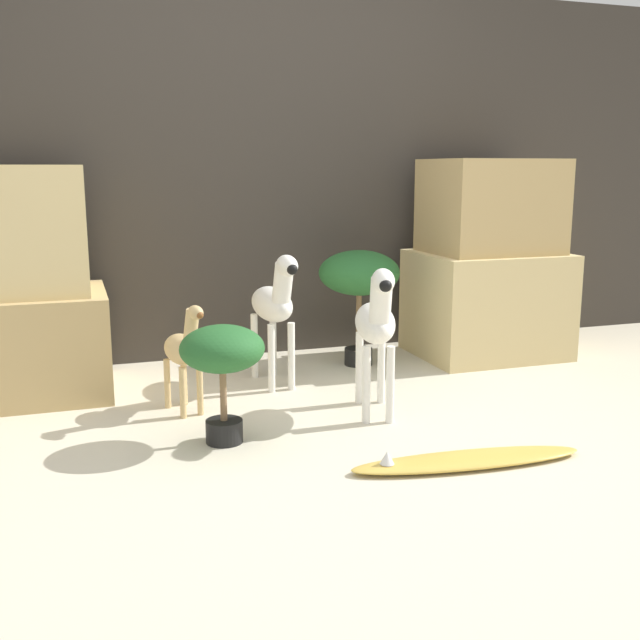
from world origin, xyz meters
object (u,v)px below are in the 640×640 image
object	(u,v)px
giraffe_figurine	(184,350)
surfboard	(466,460)
zebra_left	(274,303)
potted_palm_front	(359,277)
potted_palm_back	(222,356)
zebra_right	(376,322)

from	to	relation	value
giraffe_figurine	surfboard	xyz separation A→B (m)	(0.93, -0.99, -0.28)
giraffe_figurine	zebra_left	bearing A→B (deg)	29.99
giraffe_figurine	surfboard	bearing A→B (deg)	-46.60
zebra_left	potted_palm_front	xyz separation A→B (m)	(0.57, 0.26, 0.08)
zebra_left	giraffe_figurine	world-z (taller)	zebra_left
potted_palm_back	surfboard	world-z (taller)	potted_palm_back
zebra_right	potted_palm_back	xyz separation A→B (m)	(-0.73, -0.12, -0.07)
surfboard	giraffe_figurine	bearing A→B (deg)	133.40
potted_palm_front	potted_palm_back	xyz separation A→B (m)	(-1.00, -1.00, -0.15)
zebra_right	potted_palm_back	world-z (taller)	zebra_right
zebra_right	zebra_left	distance (m)	0.69
zebra_left	giraffe_figurine	size ratio (longest dim) A/B	1.34
zebra_right	potted_palm_front	xyz separation A→B (m)	(0.26, 0.88, 0.08)
giraffe_figurine	potted_palm_front	world-z (taller)	potted_palm_front
surfboard	potted_palm_front	bearing A→B (deg)	84.19
potted_palm_back	surfboard	distance (m)	1.06
zebra_right	zebra_left	bearing A→B (deg)	116.59
zebra_right	potted_palm_back	distance (m)	0.75
potted_palm_back	surfboard	xyz separation A→B (m)	(0.84, -0.54, -0.35)
zebra_left	potted_palm_back	bearing A→B (deg)	-119.69
potted_palm_back	potted_palm_front	bearing A→B (deg)	45.10
zebra_right	potted_palm_back	bearing A→B (deg)	-170.60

